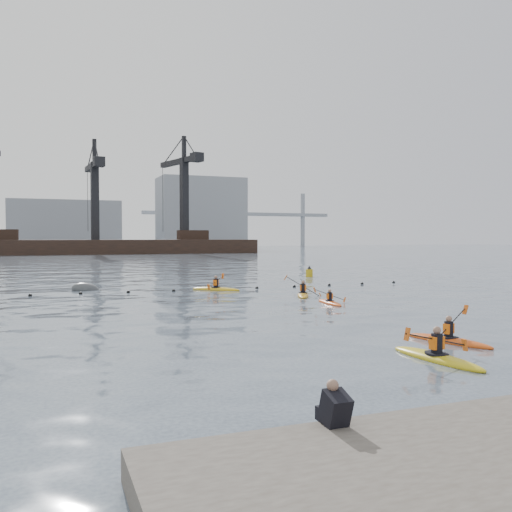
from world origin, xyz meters
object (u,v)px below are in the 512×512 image
object	(u,v)px
nav_buoy	(309,273)
mooring_buoy	(86,290)
kayaker_0	(449,339)
kayaker_3	(303,294)
kayaker_4	(330,302)
kayaker_5	(216,289)
kayaker_1	(437,357)

from	to	relation	value
nav_buoy	mooring_buoy	bearing A→B (deg)	-163.92
kayaker_0	mooring_buoy	size ratio (longest dim) A/B	1.69
kayaker_3	kayaker_4	size ratio (longest dim) A/B	1.18
kayaker_3	kayaker_5	world-z (taller)	kayaker_3
kayaker_0	kayaker_1	bearing A→B (deg)	-154.30
kayaker_0	kayaker_4	size ratio (longest dim) A/B	1.17
nav_buoy	kayaker_0	bearing A→B (deg)	-107.92
kayaker_0	kayaker_1	size ratio (longest dim) A/B	0.92
kayaker_5	mooring_buoy	size ratio (longest dim) A/B	1.58
nav_buoy	kayaker_1	bearing A→B (deg)	-110.43
kayaker_0	kayaker_3	size ratio (longest dim) A/B	0.99
kayaker_3	nav_buoy	world-z (taller)	kayaker_3
kayaker_1	kayaker_4	xyz separation A→B (m)	(3.76, 13.34, -0.02)
kayaker_0	kayaker_5	bearing A→B (deg)	78.62
kayaker_0	kayaker_3	distance (m)	15.49
kayaker_1	mooring_buoy	bearing A→B (deg)	102.46
kayaker_3	kayaker_4	distance (m)	4.15
kayaker_1	mooring_buoy	distance (m)	27.44
kayaker_3	mooring_buoy	world-z (taller)	kayaker_3
kayaker_4	nav_buoy	world-z (taller)	nav_buoy
kayaker_0	kayaker_1	distance (m)	3.07
kayaker_3	kayaker_0	bearing A→B (deg)	-71.59
kayaker_1	nav_buoy	size ratio (longest dim) A/B	3.09
kayaker_1	kayaker_5	bearing A→B (deg)	84.57
mooring_buoy	kayaker_3	bearing A→B (deg)	-34.89
mooring_buoy	nav_buoy	world-z (taller)	nav_buoy
kayaker_3	mooring_buoy	distance (m)	15.18
kayaker_3	mooring_buoy	size ratio (longest dim) A/B	1.70
kayaker_3	nav_buoy	bearing A→B (deg)	87.29
kayaker_0	mooring_buoy	bearing A→B (deg)	96.44
kayaker_3	kayaker_5	size ratio (longest dim) A/B	1.07
nav_buoy	kayaker_4	bearing A→B (deg)	-113.63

